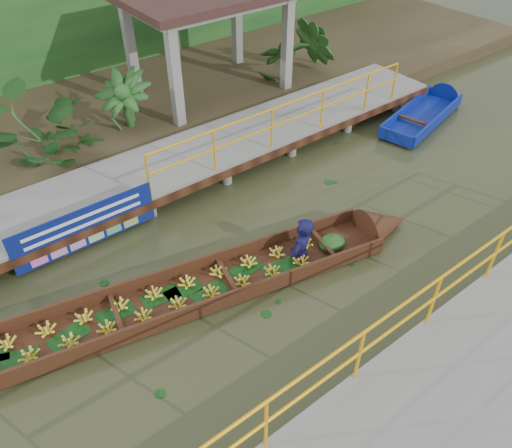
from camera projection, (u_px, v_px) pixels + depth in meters
ground at (265, 264)px, 9.67m from camera, size 80.00×80.00×0.00m
land_strip at (100, 110)px, 14.08m from camera, size 30.00×8.00×0.45m
far_dock at (173, 166)px, 11.45m from camera, size 16.00×2.06×1.66m
near_dock at (493, 379)px, 7.39m from camera, size 18.00×2.40×1.73m
pavilion at (207, 5)px, 13.08m from camera, size 4.40×3.00×3.00m
foliage_backdrop at (52, 23)px, 14.46m from camera, size 30.00×0.80×4.00m
vendor_boat at (193, 287)px, 8.88m from camera, size 10.13×3.05×2.23m
moored_blue_boat at (435, 105)px, 14.46m from camera, size 3.88×1.83×0.90m
blue_banner at (86, 227)px, 9.66m from camera, size 2.89×0.04×0.90m
tropical_plants at (123, 107)px, 11.99m from camera, size 14.32×1.32×1.65m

